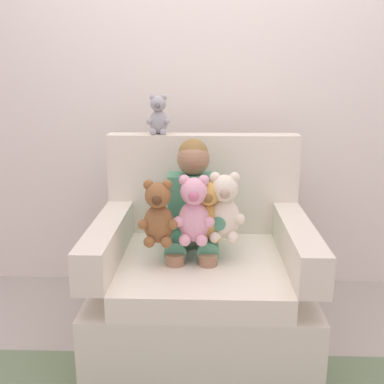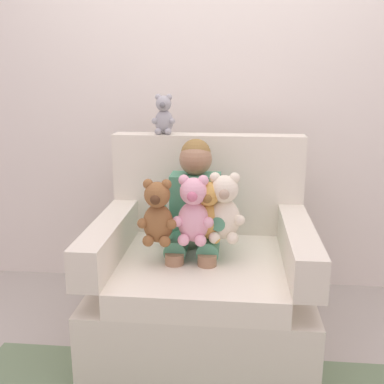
{
  "view_description": "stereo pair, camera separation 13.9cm",
  "coord_description": "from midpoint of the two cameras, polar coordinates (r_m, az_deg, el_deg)",
  "views": [
    {
      "loc": [
        0.02,
        -2.21,
        1.39
      ],
      "look_at": [
        -0.05,
        -0.05,
        0.83
      ],
      "focal_mm": 43.21,
      "sensor_mm": 36.0,
      "label": 1
    },
    {
      "loc": [
        0.16,
        -2.2,
        1.39
      ],
      "look_at": [
        -0.05,
        -0.05,
        0.83
      ],
      "focal_mm": 43.21,
      "sensor_mm": 36.0,
      "label": 2
    }
  ],
  "objects": [
    {
      "name": "plush_pink",
      "position": [
        2.21,
        1.98,
        -2.44
      ],
      "size": [
        0.2,
        0.16,
        0.34
      ],
      "rotation": [
        0.0,
        0.0,
        0.32
      ],
      "color": "#EAA8BC",
      "rests_on": "armchair"
    },
    {
      "name": "armchair",
      "position": [
        2.49,
        2.99,
        -10.68
      ],
      "size": [
        1.08,
        0.95,
        1.05
      ],
      "color": "silver",
      "rests_on": "ground"
    },
    {
      "name": "plush_grey_on_backrest",
      "position": [
        2.63,
        -1.97,
        9.4
      ],
      "size": [
        0.13,
        0.11,
        0.23
      ],
      "rotation": [
        0.0,
        0.0,
        -0.25
      ],
      "color": "#9E9EA3",
      "rests_on": "armchair"
    },
    {
      "name": "seated_child",
      "position": [
        2.39,
        1.97,
        -2.46
      ],
      "size": [
        0.45,
        0.39,
        0.82
      ],
      "rotation": [
        0.0,
        0.0,
        0.02
      ],
      "color": "#4C9370",
      "rests_on": "armchair"
    },
    {
      "name": "ground_plane",
      "position": [
        2.61,
        2.84,
        -17.67
      ],
      "size": [
        8.0,
        8.0,
        0.0
      ],
      "primitive_type": "plane",
      "color": "#ADA89E"
    },
    {
      "name": "plush_honey",
      "position": [
        2.25,
        3.73,
        -2.5
      ],
      "size": [
        0.18,
        0.15,
        0.31
      ],
      "rotation": [
        0.0,
        0.0,
        0.04
      ],
      "color": "gold",
      "rests_on": "armchair"
    },
    {
      "name": "plush_cream",
      "position": [
        2.25,
        5.77,
        -2.14
      ],
      "size": [
        0.2,
        0.16,
        0.34
      ],
      "rotation": [
        0.0,
        0.0,
        0.31
      ],
      "color": "silver",
      "rests_on": "armchair"
    },
    {
      "name": "plush_brown",
      "position": [
        2.2,
        -2.46,
        -2.72
      ],
      "size": [
        0.19,
        0.15,
        0.32
      ],
      "rotation": [
        0.0,
        0.0,
        0.25
      ],
      "color": "brown",
      "rests_on": "armchair"
    },
    {
      "name": "back_wall",
      "position": [
        2.99,
        3.91,
        12.85
      ],
      "size": [
        6.0,
        0.1,
        2.6
      ],
      "primitive_type": "cube",
      "color": "silver",
      "rests_on": "ground"
    }
  ]
}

